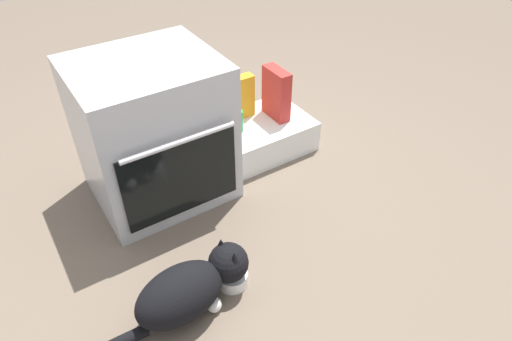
{
  "coord_description": "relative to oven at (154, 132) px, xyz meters",
  "views": [
    {
      "loc": [
        -0.64,
        -1.22,
        1.52
      ],
      "look_at": [
        0.21,
        0.1,
        0.25
      ],
      "focal_mm": 31.67,
      "sensor_mm": 36.0,
      "label": 1
    }
  ],
  "objects": [
    {
      "name": "pantry_cabinet",
      "position": [
        0.62,
        0.02,
        -0.26
      ],
      "size": [
        0.52,
        0.39,
        0.18
      ],
      "primitive_type": "cube",
      "color": "white",
      "rests_on": "ground"
    },
    {
      "name": "food_bowl",
      "position": [
        -0.0,
        -0.7,
        -0.31
      ],
      "size": [
        0.13,
        0.13,
        0.08
      ],
      "color": "white",
      "rests_on": "ground"
    },
    {
      "name": "cat",
      "position": [
        -0.2,
        -0.72,
        -0.22
      ],
      "size": [
        0.75,
        0.24,
        0.23
      ],
      "rotation": [
        0.0,
        0.0,
        0.09
      ],
      "color": "black",
      "rests_on": "ground"
    },
    {
      "name": "soda_can",
      "position": [
        0.46,
        0.01,
        -0.11
      ],
      "size": [
        0.07,
        0.07,
        0.12
      ],
      "primitive_type": "cylinder",
      "color": "green",
      "rests_on": "pantry_cabinet"
    },
    {
      "name": "juice_carton",
      "position": [
        0.58,
        0.13,
        -0.05
      ],
      "size": [
        0.09,
        0.06,
        0.24
      ],
      "primitive_type": "cube",
      "color": "orange",
      "rests_on": "pantry_cabinet"
    },
    {
      "name": "oven",
      "position": [
        0.0,
        0.0,
        0.0
      ],
      "size": [
        0.63,
        0.6,
        0.69
      ],
      "color": "#B7BABF",
      "rests_on": "ground"
    },
    {
      "name": "ground",
      "position": [
        0.09,
        -0.49,
        -0.35
      ],
      "size": [
        8.0,
        8.0,
        0.0
      ],
      "primitive_type": "plane",
      "color": "#6B5B4C"
    },
    {
      "name": "cereal_box",
      "position": [
        0.71,
        0.03,
        -0.03
      ],
      "size": [
        0.07,
        0.18,
        0.28
      ],
      "primitive_type": "cube",
      "color": "#B72D28",
      "rests_on": "pantry_cabinet"
    }
  ]
}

